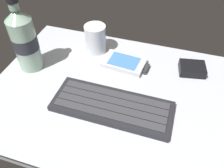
{
  "coord_description": "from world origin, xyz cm",
  "views": [
    {
      "loc": [
        12.47,
        -39.72,
        45.0
      ],
      "look_at": [
        0.0,
        0.0,
        3.0
      ],
      "focal_mm": 37.77,
      "sensor_mm": 36.0,
      "label": 1
    }
  ],
  "objects_px": {
    "handheld_device": "(126,63)",
    "water_bottle": "(24,40)",
    "keyboard": "(112,106)",
    "charger_block": "(192,69)",
    "juice_cup": "(96,40)"
  },
  "relations": [
    {
      "from": "handheld_device",
      "to": "water_bottle",
      "type": "height_order",
      "value": "water_bottle"
    },
    {
      "from": "keyboard",
      "to": "charger_block",
      "type": "relative_size",
      "value": 4.15
    },
    {
      "from": "keyboard",
      "to": "water_bottle",
      "type": "height_order",
      "value": "water_bottle"
    },
    {
      "from": "water_bottle",
      "to": "juice_cup",
      "type": "bearing_deg",
      "value": 40.17
    },
    {
      "from": "juice_cup",
      "to": "charger_block",
      "type": "distance_m",
      "value": 0.29
    },
    {
      "from": "juice_cup",
      "to": "charger_block",
      "type": "bearing_deg",
      "value": -2.95
    },
    {
      "from": "handheld_device",
      "to": "keyboard",
      "type": "bearing_deg",
      "value": -86.74
    },
    {
      "from": "water_bottle",
      "to": "charger_block",
      "type": "xyz_separation_m",
      "value": [
        0.44,
        0.11,
        -0.08
      ]
    },
    {
      "from": "juice_cup",
      "to": "water_bottle",
      "type": "relative_size",
      "value": 0.41
    },
    {
      "from": "handheld_device",
      "to": "water_bottle",
      "type": "xyz_separation_m",
      "value": [
        -0.26,
        -0.08,
        0.08
      ]
    },
    {
      "from": "keyboard",
      "to": "handheld_device",
      "type": "height_order",
      "value": "keyboard"
    },
    {
      "from": "handheld_device",
      "to": "juice_cup",
      "type": "relative_size",
      "value": 1.56
    },
    {
      "from": "charger_block",
      "to": "water_bottle",
      "type": "bearing_deg",
      "value": -165.81
    },
    {
      "from": "keyboard",
      "to": "charger_block",
      "type": "distance_m",
      "value": 0.26
    },
    {
      "from": "juice_cup",
      "to": "charger_block",
      "type": "xyz_separation_m",
      "value": [
        0.29,
        -0.02,
        -0.03
      ]
    }
  ]
}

